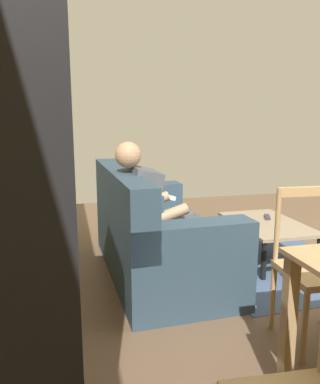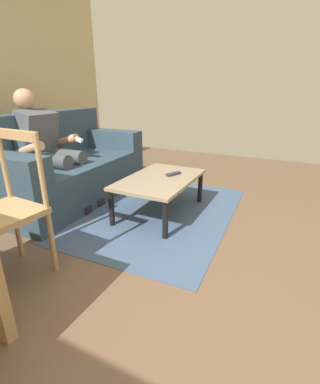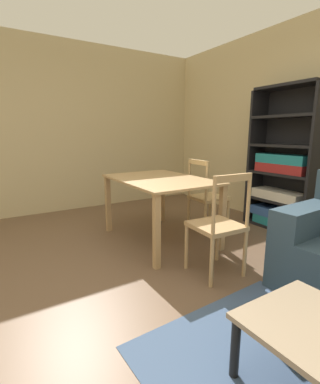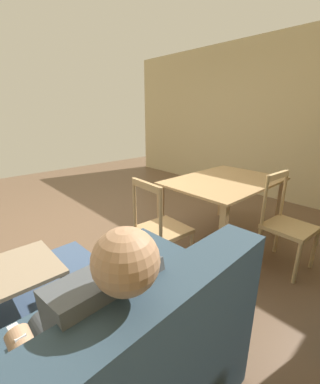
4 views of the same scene
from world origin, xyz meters
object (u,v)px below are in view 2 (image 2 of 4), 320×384
Objects in this scene: tv_remote at (173,174)px; dining_chair_facing_couch at (6,212)px; person_lounging at (47,147)px; couch at (65,168)px; coffee_table at (160,182)px.

dining_chair_facing_couch is (-1.48, 0.51, 0.08)m from tv_remote.
person_lounging reaches higher than dining_chair_facing_couch.
dining_chair_facing_couch is (-1.07, -0.77, -0.16)m from person_lounging.
tv_remote is at bearing -79.87° from couch.
tv_remote is at bearing -72.20° from person_lounging.
couch is 1.94× the size of dining_chair_facing_couch.
couch reaches higher than coffee_table.
dining_chair_facing_couch reaches higher than tv_remote.
dining_chair_facing_couch is at bearing 162.39° from coffee_table.
tv_remote is (0.41, -1.28, -0.24)m from person_lounging.
tv_remote reaches higher than coffee_table.
dining_chair_facing_couch reaches higher than coffee_table.
dining_chair_facing_couch is at bearing -144.31° from person_lounging.
coffee_table is 5.78× the size of tv_remote.
dining_chair_facing_couch is at bearing -149.25° from couch.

